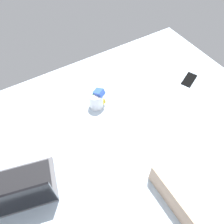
{
  "coord_description": "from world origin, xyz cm",
  "views": [
    {
      "loc": [
        45.13,
        56.13,
        128.03
      ],
      "look_at": [
        4.22,
        -11.66,
        24.0
      ],
      "focal_mm": 35.49,
      "sensor_mm": 36.0,
      "label": 1
    }
  ],
  "objects_px": {
    "snack_cup": "(97,99)",
    "pillow": "(216,177)",
    "laptop": "(20,191)",
    "cell_phone": "(189,80)"
  },
  "relations": [
    {
      "from": "laptop",
      "to": "cell_phone",
      "type": "relative_size",
      "value": 2.69
    },
    {
      "from": "snack_cup",
      "to": "pillow",
      "type": "bearing_deg",
      "value": 109.23
    },
    {
      "from": "snack_cup",
      "to": "cell_phone",
      "type": "distance_m",
      "value": 0.68
    },
    {
      "from": "cell_phone",
      "to": "laptop",
      "type": "bearing_deg",
      "value": -107.59
    },
    {
      "from": "laptop",
      "to": "cell_phone",
      "type": "distance_m",
      "value": 1.25
    },
    {
      "from": "snack_cup",
      "to": "cell_phone",
      "type": "bearing_deg",
      "value": 168.82
    },
    {
      "from": "snack_cup",
      "to": "pillow",
      "type": "relative_size",
      "value": 0.27
    },
    {
      "from": "snack_cup",
      "to": "cell_phone",
      "type": "height_order",
      "value": "snack_cup"
    },
    {
      "from": "cell_phone",
      "to": "pillow",
      "type": "height_order",
      "value": "pillow"
    },
    {
      "from": "cell_phone",
      "to": "pillow",
      "type": "bearing_deg",
      "value": -59.76
    }
  ]
}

